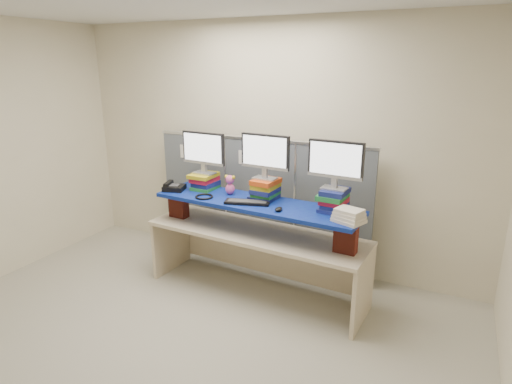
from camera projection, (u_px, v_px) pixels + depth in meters
The scene contains 18 objects.
room at pixel (158, 192), 3.20m from camera, with size 5.00×4.00×2.80m.
cubicle_partition at pixel (260, 204), 4.92m from camera, with size 2.60×0.06×1.53m.
desk at pixel (256, 244), 4.36m from camera, with size 2.32×0.81×0.69m.
brick_pier_left at pixel (179, 205), 4.68m from camera, with size 0.20×0.11×0.27m, color maroon.
brick_pier_right at pixel (346, 238), 3.79m from camera, with size 0.20×0.11×0.27m, color maroon.
blue_board at pixel (256, 204), 4.23m from camera, with size 2.12×0.53×0.04m, color #090B75.
book_stack_left at pixel (205, 181), 4.64m from camera, with size 0.26×0.30×0.17m.
book_stack_center at pixel (265, 189), 4.28m from camera, with size 0.28×0.31×0.21m.
book_stack_right at pixel (334, 200), 3.95m from camera, with size 0.26×0.32×0.21m.
monitor_left at pixel (203, 150), 4.53m from camera, with size 0.52×0.16×0.45m.
monitor_center at pixel (265, 154), 4.18m from camera, with size 0.52×0.16×0.45m.
monitor_right at pixel (335, 162), 3.84m from camera, with size 0.52×0.16×0.45m.
keyboard at pixel (247, 202), 4.17m from camera, with size 0.46×0.26×0.03m.
mouse at pixel (279, 209), 3.96m from camera, with size 0.06×0.11×0.03m, color black.
desk_phone at pixel (173, 187), 4.60m from camera, with size 0.26×0.24×0.09m.
headset at pixel (204, 197), 4.35m from camera, with size 0.19×0.19×0.02m, color black.
plush_toy at pixel (230, 185), 4.43m from camera, with size 0.12×0.09×0.21m.
binder_stack at pixel (349, 216), 3.67m from camera, with size 0.30×0.27×0.12m.
Camera 1 is at (1.99, -2.44, 2.33)m, focal length 30.00 mm.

